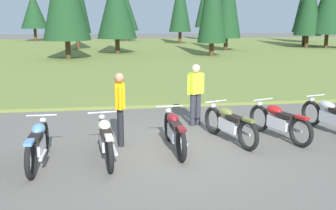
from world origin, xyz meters
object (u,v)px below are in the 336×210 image
(motorcycle_maroon, at_px, (174,131))
(motorcycle_silver, at_px, (331,116))
(motorcycle_red, at_px, (279,121))
(rider_with_back_turned, at_px, (120,105))
(motorcycle_sky_blue, at_px, (38,143))
(rider_near_row_end, at_px, (196,91))
(motorcycle_cream, at_px, (106,139))
(motorcycle_olive, at_px, (229,124))

(motorcycle_maroon, bearing_deg, motorcycle_silver, 10.12)
(motorcycle_red, relative_size, rider_with_back_turned, 1.21)
(motorcycle_sky_blue, distance_m, rider_with_back_turned, 1.98)
(motorcycle_sky_blue, bearing_deg, rider_near_row_end, 32.83)
(motorcycle_cream, height_order, motorcycle_silver, same)
(motorcycle_olive, distance_m, rider_near_row_end, 1.66)
(motorcycle_silver, bearing_deg, motorcycle_red, -169.75)
(motorcycle_maroon, bearing_deg, motorcycle_red, 10.04)
(motorcycle_cream, height_order, rider_with_back_turned, rider_with_back_turned)
(motorcycle_cream, distance_m, rider_near_row_end, 3.33)
(motorcycle_cream, bearing_deg, motorcycle_sky_blue, -176.10)
(motorcycle_olive, height_order, rider_near_row_end, rider_near_row_end)
(motorcycle_silver, relative_size, rider_with_back_turned, 1.23)
(motorcycle_silver, height_order, rider_near_row_end, rider_near_row_end)
(motorcycle_sky_blue, height_order, rider_with_back_turned, rider_with_back_turned)
(motorcycle_maroon, distance_m, motorcycle_silver, 4.20)
(motorcycle_maroon, height_order, rider_with_back_turned, rider_with_back_turned)
(rider_near_row_end, bearing_deg, motorcycle_red, -39.89)
(motorcycle_sky_blue, bearing_deg, motorcycle_olive, 11.82)
(motorcycle_olive, distance_m, motorcycle_red, 1.25)
(motorcycle_olive, height_order, rider_with_back_turned, rider_with_back_turned)
(motorcycle_silver, distance_m, rider_near_row_end, 3.50)
(motorcycle_silver, bearing_deg, rider_near_row_end, 160.14)
(motorcycle_maroon, distance_m, motorcycle_olive, 1.43)
(rider_with_back_turned, bearing_deg, motorcycle_silver, 2.39)
(motorcycle_olive, xyz_separation_m, motorcycle_silver, (2.77, 0.33, 0.00))
(motorcycle_sky_blue, bearing_deg, motorcycle_silver, 9.84)
(motorcycle_silver, distance_m, rider_with_back_turned, 5.33)
(motorcycle_cream, height_order, motorcycle_olive, same)
(motorcycle_maroon, bearing_deg, rider_with_back_turned, 156.06)
(motorcycle_red, bearing_deg, motorcycle_silver, 10.25)
(motorcycle_sky_blue, height_order, motorcycle_olive, same)
(motorcycle_red, xyz_separation_m, rider_near_row_end, (-1.74, 1.45, 0.51))
(motorcycle_silver, xyz_separation_m, rider_with_back_turned, (-5.30, -0.22, 0.51))
(motorcycle_cream, relative_size, rider_near_row_end, 1.26)
(motorcycle_sky_blue, bearing_deg, motorcycle_maroon, 9.42)
(motorcycle_sky_blue, xyz_separation_m, motorcycle_silver, (6.95, 1.20, 0.00))
(motorcycle_cream, xyz_separation_m, motorcycle_red, (4.10, 0.84, 0.00))
(rider_near_row_end, xyz_separation_m, rider_with_back_turned, (-2.05, -1.40, 0.00))
(motorcycle_maroon, bearing_deg, rider_near_row_end, 65.28)
(motorcycle_maroon, relative_size, motorcycle_olive, 1.04)
(motorcycle_cream, bearing_deg, motorcycle_olive, 15.36)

